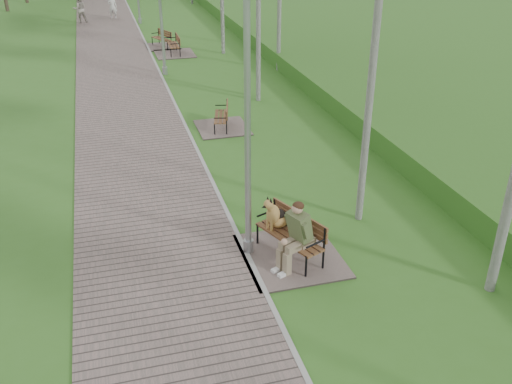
# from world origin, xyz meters

# --- Properties ---
(walkway) EXTENTS (3.50, 67.00, 0.04)m
(walkway) POSITION_xyz_m (-1.75, 21.50, 0.02)
(walkway) COLOR #695B55
(walkway) RESTS_ON ground
(kerb) EXTENTS (0.10, 67.00, 0.05)m
(kerb) POSITION_xyz_m (0.00, 21.50, 0.03)
(kerb) COLOR #999993
(kerb) RESTS_ON ground
(embankment) EXTENTS (14.00, 70.00, 1.60)m
(embankment) POSITION_xyz_m (12.00, 20.00, 0.00)
(embankment) COLOR #3C7328
(embankment) RESTS_ON ground
(bench_main) EXTENTS (1.98, 2.20, 1.73)m
(bench_main) POSITION_xyz_m (0.77, 5.92, 0.49)
(bench_main) COLOR #695B55
(bench_main) RESTS_ON ground
(bench_second) EXTENTS (1.63, 1.81, 1.00)m
(bench_second) POSITION_xyz_m (1.11, 13.74, 0.18)
(bench_second) COLOR #695B55
(bench_second) RESTS_ON ground
(bench_third) EXTENTS (1.67, 1.86, 1.03)m
(bench_third) POSITION_xyz_m (0.72, 26.00, 0.19)
(bench_third) COLOR #695B55
(bench_third) RESTS_ON ground
(bench_far) EXTENTS (1.84, 2.05, 1.13)m
(bench_far) POSITION_xyz_m (1.09, 24.28, 0.21)
(bench_far) COLOR #695B55
(bench_far) RESTS_ON ground
(lamp_post_near) EXTENTS (0.21, 0.21, 5.49)m
(lamp_post_near) POSITION_xyz_m (0.05, 6.34, 2.57)
(lamp_post_near) COLOR #9DA0A5
(lamp_post_near) RESTS_ON ground
(lamp_post_second) EXTENTS (0.22, 0.22, 5.63)m
(lamp_post_second) POSITION_xyz_m (0.20, 20.77, 2.63)
(lamp_post_second) COLOR #9DA0A5
(lamp_post_second) RESTS_ON ground
(pedestrian_near) EXTENTS (0.59, 0.44, 1.47)m
(pedestrian_near) POSITION_xyz_m (-1.22, 34.75, 0.73)
(pedestrian_near) COLOR silver
(pedestrian_near) RESTS_ON ground
(pedestrian_far) EXTENTS (0.89, 0.74, 1.64)m
(pedestrian_far) POSITION_xyz_m (-3.20, 33.74, 0.82)
(pedestrian_far) COLOR #A0968C
(pedestrian_far) RESTS_ON ground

